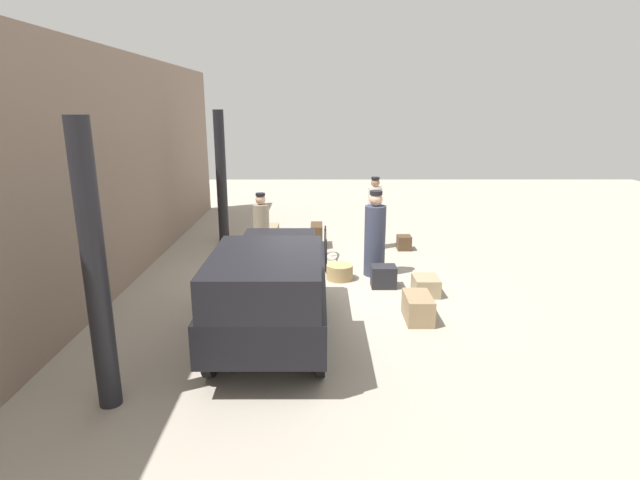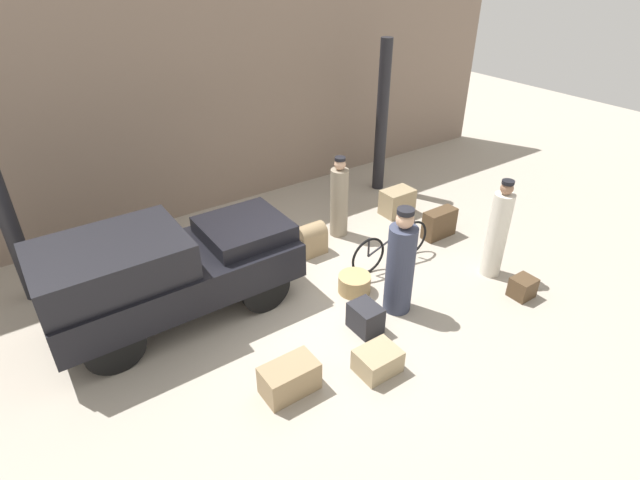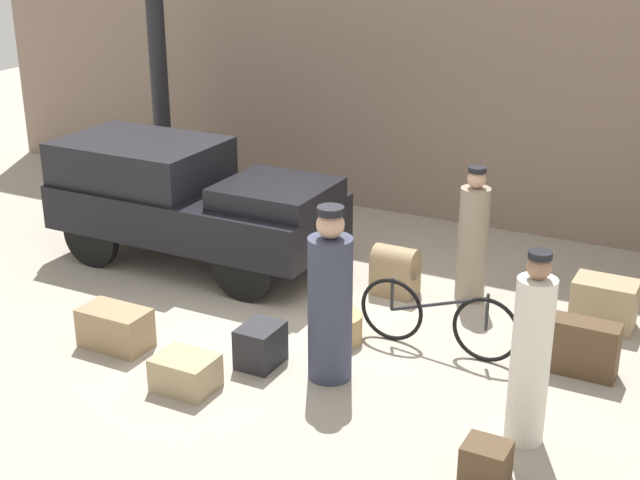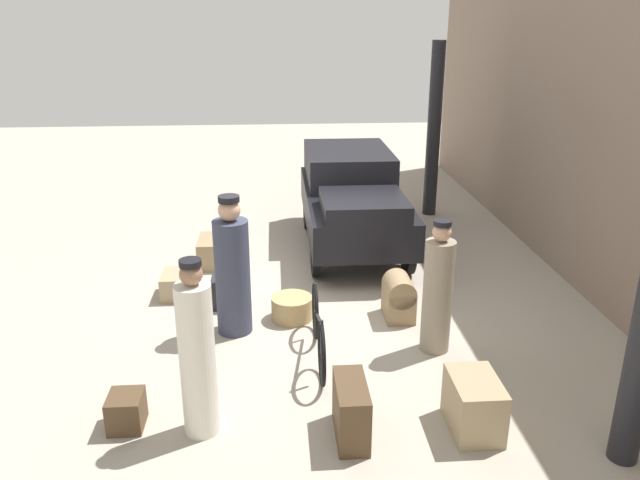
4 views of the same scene
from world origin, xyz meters
name	(u,v)px [view 2 (image 2 of 4)]	position (x,y,z in m)	size (l,w,h in m)	color
ground_plane	(317,298)	(0.00, 0.00, 0.00)	(30.00, 30.00, 0.00)	#A89E8E
station_building_facade	(201,105)	(0.00, 4.08, 2.25)	(16.00, 0.15, 4.50)	gray
canopy_pillar_left	(2,206)	(-3.83, 2.72, 1.69)	(0.26, 0.26, 3.37)	black
canopy_pillar_right	(382,118)	(3.62, 2.72, 1.69)	(0.26, 0.26, 3.37)	black
truck	(163,269)	(-2.13, 0.93, 0.89)	(3.72, 1.60, 1.56)	black
bicycle	(391,247)	(1.66, 0.07, 0.37)	(1.76, 0.04, 0.76)	black
wicker_basket	(354,283)	(0.62, -0.20, 0.15)	(0.54, 0.54, 0.31)	tan
porter_lifting_near_truck	(498,232)	(2.93, -1.15, 0.83)	(0.34, 0.34, 1.79)	silver
porter_standing_middle	(339,200)	(1.55, 1.49, 0.75)	(0.35, 0.35, 1.64)	gray
conductor_in_dark_uniform	(400,266)	(0.90, -0.94, 0.81)	(0.44, 0.44, 1.79)	#33384C
suitcase_small_leather	(290,378)	(-1.41, -1.43, 0.22)	(0.74, 0.43, 0.43)	#937A56
trunk_wicker_pale	(397,202)	(3.10, 1.48, 0.27)	(0.68, 0.46, 0.55)	#9E8966
trunk_large_brown	(378,361)	(-0.23, -1.80, 0.17)	(0.58, 0.46, 0.34)	#9E8966
suitcase_black_upright	(365,318)	(0.16, -1.05, 0.22)	(0.38, 0.48, 0.43)	#232328
trunk_barrel_dark	(311,239)	(0.69, 1.21, 0.31)	(0.53, 0.38, 0.61)	#937A56
suitcase_tan_flat	(439,223)	(3.12, 0.28, 0.29)	(0.69, 0.29, 0.57)	#4C3823
trunk_umber_medium	(523,287)	(2.82, -1.89, 0.17)	(0.37, 0.33, 0.35)	#4C3823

